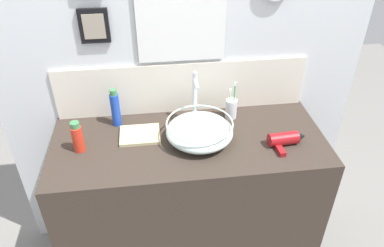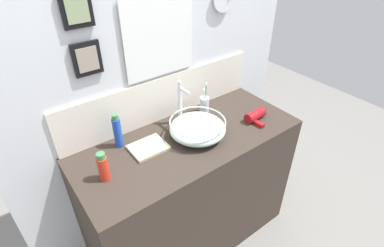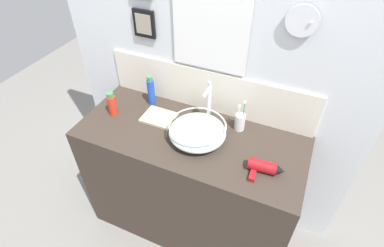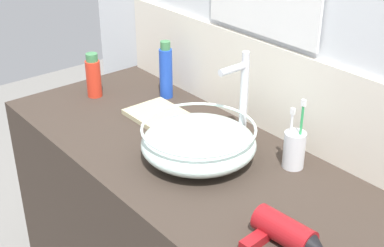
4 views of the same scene
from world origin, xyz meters
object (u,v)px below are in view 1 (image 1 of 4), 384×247
faucet (195,95)px  glass_bowl_sink (199,131)px  hair_drier (286,139)px  lotion_bottle (78,137)px  toothbrush_cup (231,108)px  soap_dispenser (115,108)px  hand_towel (140,135)px

faucet → glass_bowl_sink: bearing=-90.0°
hair_drier → lotion_bottle: size_ratio=1.19×
glass_bowl_sink → hair_drier: (0.41, -0.09, -0.03)m
glass_bowl_sink → hair_drier: 0.42m
faucet → toothbrush_cup: bearing=5.1°
glass_bowl_sink → hair_drier: glass_bowl_sink is taller
faucet → hair_drier: 0.50m
glass_bowl_sink → faucet: (-0.00, 0.16, 0.11)m
faucet → soap_dispenser: bearing=176.1°
toothbrush_cup → lotion_bottle: (-0.77, -0.18, 0.02)m
hair_drier → toothbrush_cup: toothbrush_cup is taller
lotion_bottle → hand_towel: bearing=14.8°
toothbrush_cup → soap_dispenser: size_ratio=1.01×
faucet → soap_dispenser: (-0.41, 0.03, -0.06)m
glass_bowl_sink → faucet: faucet is taller
glass_bowl_sink → soap_dispenser: bearing=154.9°
faucet → lotion_bottle: faucet is taller
glass_bowl_sink → lotion_bottle: bearing=-179.6°
faucet → hand_towel: bearing=-162.5°
lotion_bottle → soap_dispenser: 0.26m
toothbrush_cup → hand_towel: toothbrush_cup is taller
toothbrush_cup → hand_towel: size_ratio=1.06×
lotion_bottle → soap_dispenser: bearing=48.9°
toothbrush_cup → glass_bowl_sink: bearing=-137.4°
faucet → hand_towel: 0.34m
glass_bowl_sink → soap_dispenser: soap_dispenser is taller
hand_towel → faucet: bearing=17.5°
lotion_bottle → hair_drier: bearing=-4.7°
glass_bowl_sink → lotion_bottle: 0.58m
hair_drier → hand_towel: bearing=167.4°
hair_drier → hand_towel: 0.72m
hair_drier → toothbrush_cup: (-0.21, 0.27, 0.03)m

